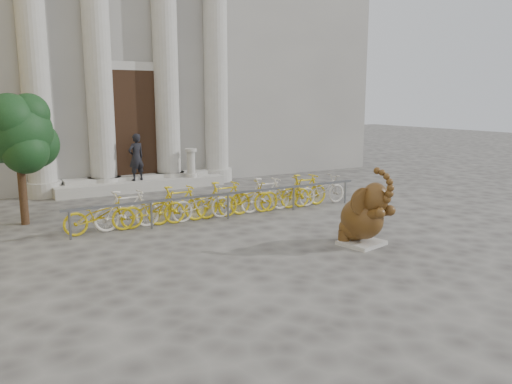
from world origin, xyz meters
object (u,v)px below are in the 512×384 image
bike_rack (224,199)px  elephant_statue (364,217)px  tree (19,134)px  pedestrian (136,157)px

bike_rack → elephant_statue: bearing=-69.5°
elephant_statue → tree: size_ratio=0.53×
tree → pedestrian: 5.28m
elephant_statue → tree: tree is taller
bike_rack → tree: bearing=158.9°
tree → pedestrian: size_ratio=2.03×
bike_rack → pedestrian: pedestrian is taller
bike_rack → pedestrian: 5.28m
elephant_statue → bike_rack: size_ratio=0.21×
tree → elephant_statue: bearing=-42.7°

